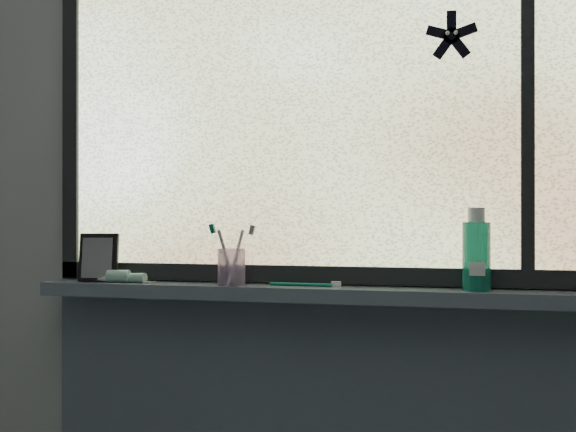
# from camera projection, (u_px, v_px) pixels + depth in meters

# --- Properties ---
(wall_back) EXTENTS (3.00, 0.01, 2.50)m
(wall_back) POSITION_uv_depth(u_px,v_px,m) (312.00, 206.00, 1.90)
(wall_back) COLOR #9EA3A8
(wall_back) RESTS_ON ground
(windowsill) EXTENTS (1.62, 0.14, 0.04)m
(windowsill) POSITION_uv_depth(u_px,v_px,m) (307.00, 293.00, 1.83)
(windowsill) COLOR #4D5867
(windowsill) RESTS_ON wall_back
(window_pane) EXTENTS (1.50, 0.01, 1.00)m
(window_pane) POSITION_uv_depth(u_px,v_px,m) (311.00, 110.00, 1.88)
(window_pane) COLOR silver
(window_pane) RESTS_ON wall_back
(frame_bottom) EXTENTS (1.60, 0.03, 0.05)m
(frame_bottom) POSITION_uv_depth(u_px,v_px,m) (310.00, 274.00, 1.87)
(frame_bottom) COLOR black
(frame_bottom) RESTS_ON windowsill
(frame_left) EXTENTS (0.05, 0.03, 1.10)m
(frame_left) POSITION_uv_depth(u_px,v_px,m) (72.00, 119.00, 2.04)
(frame_left) COLOR black
(frame_left) RESTS_ON wall_back
(frame_mullion) EXTENTS (0.03, 0.03, 1.00)m
(frame_mullion) POSITION_uv_depth(u_px,v_px,m) (527.00, 102.00, 1.74)
(frame_mullion) COLOR black
(frame_mullion) RESTS_ON wall_back
(starfish_sticker) EXTENTS (0.15, 0.02, 0.15)m
(starfish_sticker) POSITION_uv_depth(u_px,v_px,m) (451.00, 36.00, 1.78)
(starfish_sticker) COLOR black
(starfish_sticker) RESTS_ON window_pane
(vanity_mirror) EXTENTS (0.13, 0.08, 0.15)m
(vanity_mirror) POSITION_uv_depth(u_px,v_px,m) (99.00, 258.00, 1.95)
(vanity_mirror) COLOR black
(vanity_mirror) RESTS_ON windowsill
(toothpaste_tube) EXTENTS (0.21, 0.05, 0.04)m
(toothpaste_tube) POSITION_uv_depth(u_px,v_px,m) (125.00, 276.00, 1.93)
(toothpaste_tube) COLOR silver
(toothpaste_tube) RESTS_ON windowsill
(toothbrush_cup) EXTENTS (0.09, 0.09, 0.11)m
(toothbrush_cup) POSITION_uv_depth(u_px,v_px,m) (231.00, 267.00, 1.85)
(toothbrush_cup) COLOR #B79BCD
(toothbrush_cup) RESTS_ON windowsill
(toothbrush_lying) EXTENTS (0.22, 0.02, 0.01)m
(toothbrush_lying) POSITION_uv_depth(u_px,v_px,m) (301.00, 284.00, 1.83)
(toothbrush_lying) COLOR #0B6857
(toothbrush_lying) RESTS_ON windowsill
(mouthwash_bottle) EXTENTS (0.09, 0.09, 0.18)m
(mouthwash_bottle) POSITION_uv_depth(u_px,v_px,m) (476.00, 249.00, 1.71)
(mouthwash_bottle) COLOR #1C9477
(mouthwash_bottle) RESTS_ON windowsill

